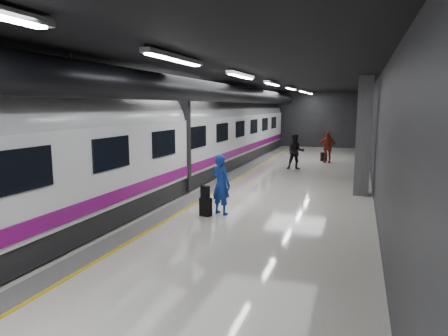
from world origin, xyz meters
The scene contains 9 objects.
ground centered at (0.00, 0.00, 0.00)m, with size 40.00×40.00×0.00m, color silver.
platform_hall centered at (-0.29, 0.96, 3.54)m, with size 10.02×40.02×4.51m.
train centered at (-3.25, 0.00, 2.07)m, with size 3.05×38.00×4.05m.
traveler_main centered at (0.36, -2.37, 0.95)m, with size 0.69×0.45×1.90m, color blue.
suitcase_main centered at (-0.02, -2.73, 0.29)m, with size 0.35×0.22×0.57m, color black.
shoulder_bag centered at (-0.02, -2.76, 0.76)m, with size 0.29×0.15×0.38m, color black.
traveler_far_a centered at (1.20, 7.45, 0.96)m, with size 0.94×0.73×1.93m, color black.
traveler_far_b centered at (2.61, 10.69, 0.95)m, with size 1.11×0.46×1.90m, color maroon.
suitcase_far centered at (2.36, 11.33, 0.27)m, with size 0.37×0.24×0.54m, color black.
Camera 1 is at (4.39, -13.96, 3.38)m, focal length 32.00 mm.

